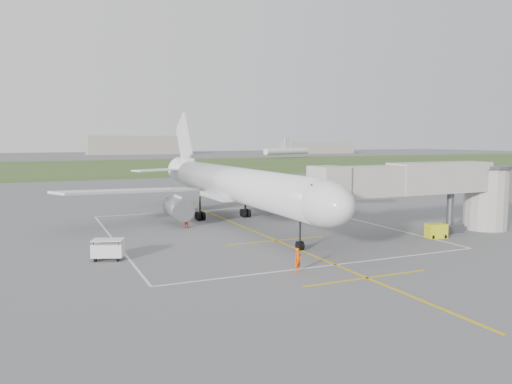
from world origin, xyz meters
name	(u,v)px	position (x,y,z in m)	size (l,w,h in m)	color
ground	(237,224)	(0.00, 0.00, 0.00)	(700.00, 700.00, 0.00)	#565659
grass_strip	(99,167)	(0.00, 130.00, 0.01)	(700.00, 120.00, 0.02)	#395023
apron_markings	(258,233)	(0.00, -5.82, 0.01)	(28.20, 60.00, 0.01)	gold
airliner	(234,185)	(0.00, 0.75, 4.39)	(38.93, 46.75, 13.52)	silver
jet_bridge	(434,187)	(15.72, -13.50, 4.74)	(23.40, 5.00, 7.20)	#ADA79C
gpu_unit	(436,231)	(14.68, -15.10, 0.69)	(2.06, 1.63, 1.39)	gold
baggage_cart	(108,249)	(-15.53, -11.42, 0.85)	(2.74, 2.19, 1.66)	silver
ramp_worker_nose	(298,260)	(-3.64, -20.75, 0.89)	(0.65, 0.42, 1.77)	#F45007
ramp_worker_wing	(186,220)	(-5.81, 0.24, 0.80)	(0.78, 0.60, 1.59)	red
distant_hangars	(42,147)	(-16.15, 265.19, 5.17)	(345.00, 49.00, 12.00)	gray
distant_aircraft	(130,153)	(17.53, 169.13, 3.59)	(188.64, 38.42, 8.85)	silver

